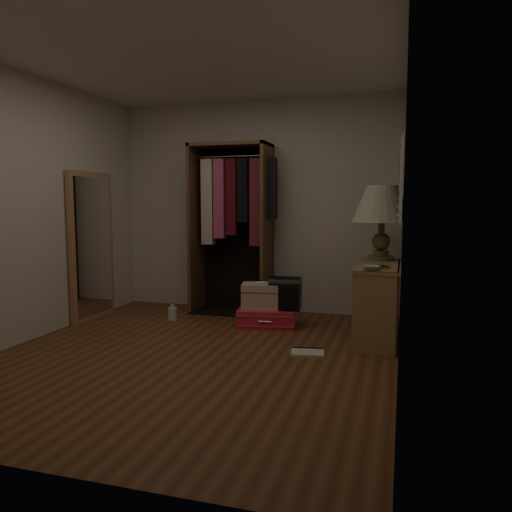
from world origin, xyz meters
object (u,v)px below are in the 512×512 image
object	(u,v)px
console_bookshelf	(378,299)
floor_mirror	(92,246)
black_bag	(285,292)
train_case	(261,296)
table_lamp	(382,206)
pink_suitcase	(267,317)
white_jug	(173,313)
open_wardrobe	(234,214)

from	to	relation	value
console_bookshelf	floor_mirror	xyz separation A→B (m)	(-3.24, -0.04, 0.45)
console_bookshelf	black_bag	size ratio (longest dim) A/B	3.07
floor_mirror	black_bag	size ratio (longest dim) A/B	4.66
train_case	table_lamp	size ratio (longest dim) A/B	0.58
train_case	black_bag	world-z (taller)	black_bag
pink_suitcase	black_bag	xyz separation A→B (m)	(0.21, -0.00, 0.28)
pink_suitcase	black_bag	bearing A→B (deg)	-10.59
pink_suitcase	train_case	size ratio (longest dim) A/B	1.56
table_lamp	white_jug	world-z (taller)	table_lamp
console_bookshelf	pink_suitcase	world-z (taller)	console_bookshelf
floor_mirror	train_case	xyz separation A→B (m)	(1.98, 0.20, -0.52)
pink_suitcase	white_jug	xyz separation A→B (m)	(-1.11, -0.06, -0.02)
console_bookshelf	train_case	size ratio (longest dim) A/B	2.48
console_bookshelf	train_case	xyz separation A→B (m)	(-1.26, 0.16, -0.06)
console_bookshelf	open_wardrobe	world-z (taller)	open_wardrobe
white_jug	open_wardrobe	bearing A→B (deg)	48.48
white_jug	floor_mirror	bearing A→B (deg)	-170.40
console_bookshelf	pink_suitcase	distance (m)	1.24
black_bag	table_lamp	size ratio (longest dim) A/B	0.47
pink_suitcase	black_bag	distance (m)	0.35
floor_mirror	black_bag	xyz separation A→B (m)	(2.25, 0.22, -0.47)
console_bookshelf	train_case	distance (m)	1.27
open_wardrobe	table_lamp	bearing A→B (deg)	-11.96
console_bookshelf	floor_mirror	world-z (taller)	floor_mirror
white_jug	pink_suitcase	bearing A→B (deg)	3.27
table_lamp	white_jug	distance (m)	2.63
floor_mirror	pink_suitcase	distance (m)	2.19
pink_suitcase	console_bookshelf	bearing A→B (deg)	-18.32
console_bookshelf	table_lamp	xyz separation A→B (m)	(0.00, 0.36, 0.92)
pink_suitcase	open_wardrobe	bearing A→B (deg)	126.47
open_wardrobe	train_case	size ratio (longest dim) A/B	4.54
black_bag	white_jug	size ratio (longest dim) A/B	2.03
floor_mirror	train_case	world-z (taller)	floor_mirror
black_bag	table_lamp	distance (m)	1.37
table_lamp	open_wardrobe	bearing A→B (deg)	168.04
open_wardrobe	pink_suitcase	xyz separation A→B (m)	(0.57, -0.55, -1.12)
console_bookshelf	pink_suitcase	bearing A→B (deg)	171.30
open_wardrobe	table_lamp	distance (m)	1.81
table_lamp	floor_mirror	bearing A→B (deg)	-173.03
black_bag	table_lamp	bearing A→B (deg)	6.20
white_jug	black_bag	bearing A→B (deg)	2.61
black_bag	train_case	bearing A→B (deg)	179.97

